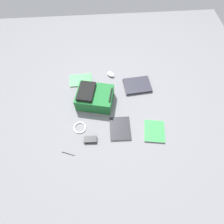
{
  "coord_description": "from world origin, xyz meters",
  "views": [
    {
      "loc": [
        -1.12,
        0.1,
        1.84
      ],
      "look_at": [
        -0.05,
        0.02,
        0.02
      ],
      "focal_mm": 30.47,
      "sensor_mm": 36.0,
      "label": 1
    }
  ],
  "objects": [
    {
      "name": "computer_mouse",
      "position": [
        0.51,
        -0.01,
        0.02
      ],
      "size": [
        0.12,
        0.11,
        0.04
      ],
      "primitive_type": "ellipsoid",
      "rotation": [
        0.0,
        0.0,
        2.24
      ],
      "color": "silver",
      "rests_on": "ground_plane"
    },
    {
      "name": "pen_black",
      "position": [
        -0.49,
        0.49,
        0.0
      ],
      "size": [
        0.06,
        0.13,
        0.01
      ],
      "primitive_type": "cylinder",
      "rotation": [
        1.57,
        0.0,
        5.92
      ],
      "color": "black",
      "rests_on": "ground_plane"
    },
    {
      "name": "cable_coil",
      "position": [
        -0.21,
        0.38,
        0.01
      ],
      "size": [
        0.14,
        0.14,
        0.02
      ],
      "primitive_type": "torus",
      "color": "silver",
      "rests_on": "ground_plane"
    },
    {
      "name": "power_brick",
      "position": [
        -0.36,
        0.26,
        0.02
      ],
      "size": [
        0.08,
        0.13,
        0.03
      ],
      "primitive_type": "cube",
      "rotation": [
        0.0,
        0.0,
        -0.05
      ],
      "color": "black",
      "rests_on": "ground_plane"
    },
    {
      "name": "book_blue",
      "position": [
        0.45,
        0.37,
        0.01
      ],
      "size": [
        0.2,
        0.28,
        0.02
      ],
      "color": "silver",
      "rests_on": "ground_plane"
    },
    {
      "name": "ground_plane",
      "position": [
        0.0,
        0.0,
        0.0
      ],
      "size": [
        3.63,
        3.63,
        0.0
      ],
      "primitive_type": "plane",
      "color": "slate"
    },
    {
      "name": "backpack",
      "position": [
        0.12,
        0.21,
        0.09
      ],
      "size": [
        0.38,
        0.45,
        0.2
      ],
      "color": "#1E662D",
      "rests_on": "ground_plane"
    },
    {
      "name": "book_comic",
      "position": [
        -0.31,
        -0.41,
        0.01
      ],
      "size": [
        0.28,
        0.25,
        0.02
      ],
      "color": "silver",
      "rests_on": "ground_plane"
    },
    {
      "name": "laptop",
      "position": [
        0.31,
        -0.32,
        0.02
      ],
      "size": [
        0.27,
        0.34,
        0.03
      ],
      "color": "#24242C",
      "rests_on": "ground_plane"
    },
    {
      "name": "book_manual",
      "position": [
        -0.25,
        -0.05,
        0.01
      ],
      "size": [
        0.28,
        0.22,
        0.02
      ],
      "color": "silver",
      "rests_on": "ground_plane"
    }
  ]
}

